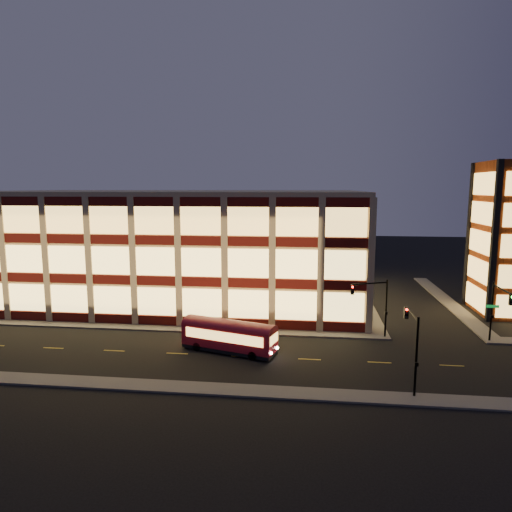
# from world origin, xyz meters

# --- Properties ---
(ground) EXTENTS (200.00, 200.00, 0.00)m
(ground) POSITION_xyz_m (0.00, 0.00, 0.00)
(ground) COLOR black
(ground) RESTS_ON ground
(sidewalk_office_south) EXTENTS (54.00, 2.00, 0.15)m
(sidewalk_office_south) POSITION_xyz_m (-3.00, 1.00, 0.07)
(sidewalk_office_south) COLOR #514F4C
(sidewalk_office_south) RESTS_ON ground
(sidewalk_office_east) EXTENTS (2.00, 30.00, 0.15)m
(sidewalk_office_east) POSITION_xyz_m (23.00, 17.00, 0.07)
(sidewalk_office_east) COLOR #514F4C
(sidewalk_office_east) RESTS_ON ground
(sidewalk_tower_west) EXTENTS (2.00, 30.00, 0.15)m
(sidewalk_tower_west) POSITION_xyz_m (34.00, 17.00, 0.07)
(sidewalk_tower_west) COLOR #514F4C
(sidewalk_tower_west) RESTS_ON ground
(sidewalk_near) EXTENTS (100.00, 2.00, 0.15)m
(sidewalk_near) POSITION_xyz_m (0.00, -13.00, 0.07)
(sidewalk_near) COLOR #514F4C
(sidewalk_near) RESTS_ON ground
(office_building) EXTENTS (50.45, 30.45, 14.50)m
(office_building) POSITION_xyz_m (-2.91, 16.91, 7.25)
(office_building) COLOR tan
(office_building) RESTS_ON ground
(traffic_signal_far) EXTENTS (3.79, 1.87, 6.00)m
(traffic_signal_far) POSITION_xyz_m (22.21, 0.24, 4.11)
(traffic_signal_far) COLOR black
(traffic_signal_far) RESTS_ON ground
(traffic_signal_right) EXTENTS (1.20, 4.37, 6.00)m
(traffic_signal_right) POSITION_xyz_m (33.50, -0.62, 4.10)
(traffic_signal_right) COLOR black
(traffic_signal_right) RESTS_ON ground
(traffic_signal_near) EXTENTS (0.32, 4.45, 6.00)m
(traffic_signal_near) POSITION_xyz_m (23.50, -11.03, 4.13)
(traffic_signal_near) COLOR black
(traffic_signal_near) RESTS_ON ground
(trolley_bus) EXTENTS (9.09, 4.73, 2.99)m
(trolley_bus) POSITION_xyz_m (8.62, -4.97, 1.66)
(trolley_bus) COLOR maroon
(trolley_bus) RESTS_ON ground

